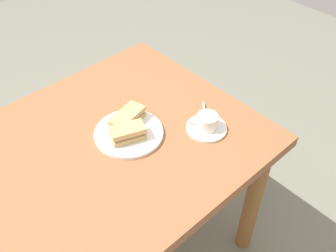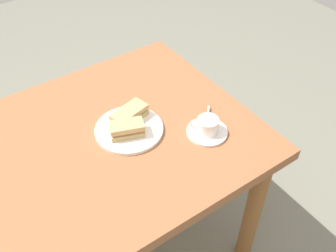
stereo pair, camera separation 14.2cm
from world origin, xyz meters
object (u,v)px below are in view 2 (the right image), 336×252
(dining_table, at_px, (99,163))
(coffee_saucer, at_px, (207,132))
(spoon, at_px, (208,117))
(sandwich_plate, at_px, (129,129))
(sandwich_front, at_px, (127,129))
(sandwich_back, at_px, (129,115))
(coffee_cup, at_px, (207,125))

(dining_table, xyz_separation_m, coffee_saucer, (0.37, -0.19, 0.12))
(dining_table, distance_m, spoon, 0.46)
(sandwich_plate, distance_m, sandwich_front, 0.05)
(sandwich_back, xyz_separation_m, coffee_cup, (0.21, -0.21, 0.00))
(sandwich_plate, bearing_deg, dining_table, 173.16)
(sandwich_plate, bearing_deg, coffee_saucer, -36.78)
(sandwich_plate, xyz_separation_m, spoon, (0.28, -0.12, 0.01))
(sandwich_plate, distance_m, coffee_saucer, 0.29)
(coffee_saucer, bearing_deg, spoon, 48.66)
(sandwich_front, bearing_deg, sandwich_plate, 49.63)
(sandwich_back, bearing_deg, spoon, -31.81)
(coffee_saucer, height_order, spoon, spoon)
(sandwich_back, height_order, coffee_cup, coffee_cup)
(coffee_saucer, bearing_deg, coffee_cup, 138.08)
(dining_table, height_order, coffee_cup, coffee_cup)
(dining_table, relative_size, sandwich_back, 7.51)
(sandwich_plate, bearing_deg, coffee_cup, -36.75)
(sandwich_front, xyz_separation_m, coffee_cup, (0.25, -0.15, 0.00))
(coffee_cup, bearing_deg, sandwich_back, 133.82)
(sandwich_plate, distance_m, sandwich_back, 0.06)
(sandwich_front, bearing_deg, coffee_saucer, -30.66)
(dining_table, distance_m, coffee_cup, 0.44)
(sandwich_front, xyz_separation_m, coffee_saucer, (0.26, -0.15, -0.03))
(sandwich_back, bearing_deg, sandwich_front, -126.35)
(coffee_saucer, bearing_deg, sandwich_plate, 143.22)
(sandwich_front, distance_m, coffee_cup, 0.29)
(sandwich_plate, xyz_separation_m, sandwich_front, (-0.02, -0.02, 0.03))
(sandwich_plate, bearing_deg, spoon, -22.69)
(sandwich_plate, height_order, spoon, spoon)
(coffee_saucer, distance_m, coffee_cup, 0.04)
(sandwich_back, height_order, coffee_saucer, sandwich_back)
(coffee_saucer, relative_size, coffee_cup, 1.66)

